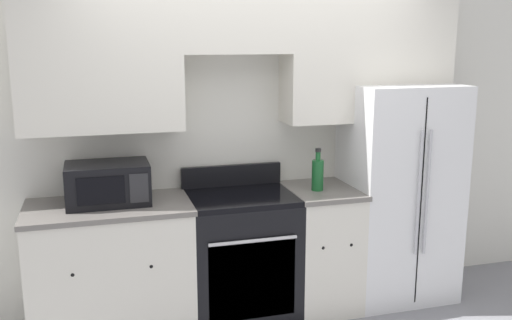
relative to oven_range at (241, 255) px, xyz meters
name	(u,v)px	position (x,y,z in m)	size (l,w,h in m)	color
wall_back	(247,105)	(0.12, 0.27, 1.08)	(8.00, 0.39, 2.60)	silver
lower_cabinets_left	(112,269)	(-0.93, 0.00, 0.00)	(1.11, 0.64, 0.94)	silver
lower_cabinets_right	(320,247)	(0.63, 0.00, 0.00)	(0.51, 0.64, 0.94)	silver
oven_range	(241,255)	(0.00, 0.00, 0.00)	(0.78, 0.65, 1.10)	black
refrigerator	(395,191)	(1.29, 0.06, 0.38)	(0.83, 0.78, 1.70)	white
microwave	(108,183)	(-0.93, 0.04, 0.60)	(0.55, 0.38, 0.28)	black
bottle	(318,174)	(0.58, -0.04, 0.59)	(0.09, 0.09, 0.32)	#195928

